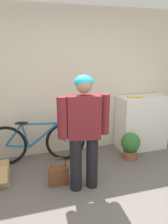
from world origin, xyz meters
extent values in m
cube|color=beige|center=(0.00, 2.28, 1.30)|extent=(8.00, 0.06, 2.60)
cube|color=white|center=(0.55, 2.24, 0.35)|extent=(0.08, 0.01, 0.12)
cube|color=white|center=(1.25, 1.98, 0.52)|extent=(0.93, 0.48, 1.03)
cylinder|color=black|center=(-0.31, 1.04, 0.38)|extent=(0.16, 0.16, 0.77)
cylinder|color=black|center=(-0.08, 1.04, 0.38)|extent=(0.16, 0.16, 0.77)
cube|color=maroon|center=(-0.20, 1.04, 1.06)|extent=(0.46, 0.28, 0.58)
cylinder|color=maroon|center=(-0.48, 1.04, 1.07)|extent=(0.14, 0.14, 0.55)
cylinder|color=maroon|center=(0.08, 1.04, 1.07)|extent=(0.14, 0.14, 0.55)
sphere|color=#A37556|center=(-0.20, 1.04, 1.47)|extent=(0.21, 0.21, 0.21)
ellipsoid|color=#23B7CC|center=(-0.20, 1.05, 1.51)|extent=(0.24, 0.22, 0.18)
torus|color=black|center=(-1.27, 2.01, 0.35)|extent=(0.69, 0.13, 0.69)
torus|color=black|center=(-0.28, 1.91, 0.35)|extent=(0.69, 0.13, 0.69)
cylinder|color=#1E609E|center=(-1.08, 1.99, 0.32)|extent=(0.38, 0.08, 0.09)
cylinder|color=#1E609E|center=(-1.13, 2.00, 0.53)|extent=(0.31, 0.07, 0.38)
cylinder|color=#1E609E|center=(-0.94, 1.98, 0.50)|extent=(0.14, 0.05, 0.42)
cylinder|color=#1E609E|center=(-0.64, 1.95, 0.49)|extent=(0.52, 0.10, 0.43)
cylinder|color=#1E609E|center=(-0.69, 1.95, 0.70)|extent=(0.60, 0.10, 0.05)
cylinder|color=#1E609E|center=(-0.34, 1.91, 0.52)|extent=(0.15, 0.05, 0.36)
cylinder|color=#1E609E|center=(-0.38, 1.92, 0.72)|extent=(0.07, 0.04, 0.08)
cylinder|color=#1E609E|center=(-0.36, 1.91, 0.75)|extent=(0.07, 0.46, 0.02)
ellipsoid|color=black|center=(-0.99, 1.98, 0.73)|extent=(0.23, 0.10, 0.05)
ellipsoid|color=#EAD64C|center=(1.08, 1.95, 1.05)|extent=(0.15, 0.04, 0.04)
ellipsoid|color=#EAD64C|center=(0.97, 1.96, 1.05)|extent=(0.14, 0.09, 0.03)
ellipsoid|color=#EAD64C|center=(1.18, 1.96, 1.05)|extent=(0.14, 0.09, 0.03)
sphere|color=brown|center=(0.92, 1.97, 1.05)|extent=(0.02, 0.02, 0.02)
cube|color=brown|center=(-0.53, 1.21, 0.14)|extent=(0.28, 0.13, 0.27)
torus|color=brown|center=(-0.53, 1.21, 0.32)|extent=(0.23, 0.02, 0.23)
cylinder|color=brown|center=(0.83, 1.61, 0.08)|extent=(0.25, 0.25, 0.16)
sphere|color=#2D6B2D|center=(0.83, 1.61, 0.31)|extent=(0.34, 0.34, 0.34)
camera|label=1|loc=(-0.96, -1.55, 1.92)|focal=35.00mm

